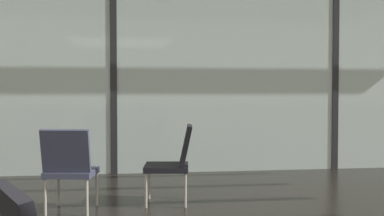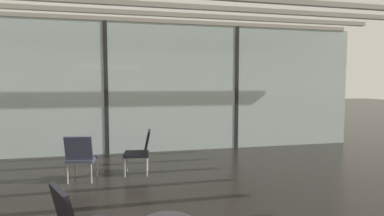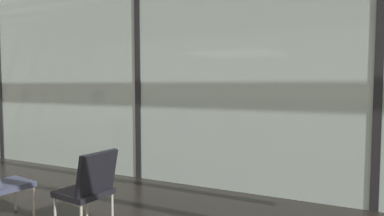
{
  "view_description": "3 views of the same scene",
  "coord_description": "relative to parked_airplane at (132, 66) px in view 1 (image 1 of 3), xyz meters",
  "views": [
    {
      "loc": [
        0.24,
        -1.93,
        1.24
      ],
      "look_at": [
        1.27,
        5.77,
        0.97
      ],
      "focal_mm": 43.6,
      "sensor_mm": 36.0,
      "label": 1
    },
    {
      "loc": [
        0.35,
        -3.01,
        1.79
      ],
      "look_at": [
        1.56,
        2.24,
        1.38
      ],
      "focal_mm": 29.2,
      "sensor_mm": 36.0,
      "label": 2
    },
    {
      "loc": [
        3.27,
        0.47,
        1.56
      ],
      "look_at": [
        0.39,
        6.4,
        1.12
      ],
      "focal_mm": 31.84,
      "sensor_mm": 36.0,
      "label": 3
    }
  ],
  "objects": [
    {
      "name": "window_mullion_1",
      "position": [
        -0.29,
        -5.85,
        -0.27
      ],
      "size": [
        0.1,
        0.12,
        3.37
      ],
      "primitive_type": "cube",
      "color": "black",
      "rests_on": "ground"
    },
    {
      "name": "window_mullion_2",
      "position": [
        3.21,
        -5.85,
        -0.27
      ],
      "size": [
        0.1,
        0.12,
        3.37
      ],
      "primitive_type": "cube",
      "color": "black",
      "rests_on": "ground"
    },
    {
      "name": "glass_curtain_wall",
      "position": [
        -0.29,
        -5.85,
        -0.27
      ],
      "size": [
        14.0,
        0.08,
        3.37
      ],
      "primitive_type": "cube",
      "color": "#A3B7B2",
      "rests_on": "ground"
    },
    {
      "name": "lounge_chair_0",
      "position": [
        0.43,
        -7.85,
        -1.46
      ],
      "size": [
        0.58,
        0.54,
        0.87
      ],
      "rotation": [
        0.0,
        0.0,
        4.6
      ],
      "color": "black",
      "rests_on": "ground"
    },
    {
      "name": "parked_airplane",
      "position": [
        0.0,
        0.0,
        0.0
      ],
      "size": [
        13.88,
        3.91,
        3.91
      ],
      "color": "silver",
      "rests_on": "ground"
    },
    {
      "name": "lounge_chair_3",
      "position": [
        -0.67,
        -8.13,
        -1.46
      ],
      "size": [
        0.56,
        0.59,
        0.87
      ],
      "rotation": [
        0.0,
        0.0,
        2.98
      ],
      "color": "#33384C",
      "rests_on": "ground"
    }
  ]
}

